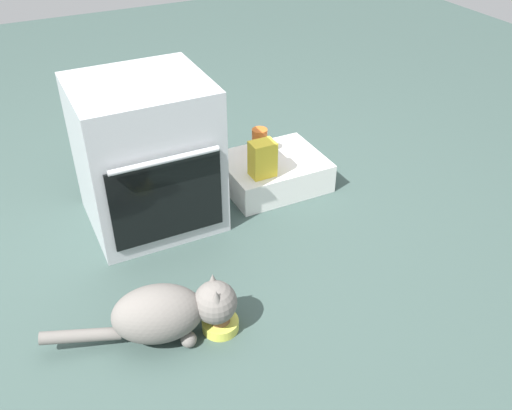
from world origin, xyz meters
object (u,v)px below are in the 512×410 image
(food_bowl, at_px, (220,323))
(oven, at_px, (147,155))
(snack_bag, at_px, (263,159))
(sauce_jar, at_px, (260,142))
(pantry_cabinet, at_px, (273,172))
(cat, at_px, (169,312))

(food_bowl, bearing_deg, oven, 90.24)
(food_bowl, xyz_separation_m, snack_bag, (0.53, 0.70, 0.22))
(oven, xyz_separation_m, sauce_jar, (0.62, 0.09, -0.12))
(oven, bearing_deg, snack_bag, -11.09)
(oven, bearing_deg, food_bowl, -89.76)
(snack_bag, bearing_deg, food_bowl, -127.12)
(pantry_cabinet, height_order, snack_bag, snack_bag)
(cat, bearing_deg, food_bowl, -0.00)
(oven, xyz_separation_m, food_bowl, (0.00, -0.81, -0.32))
(cat, height_order, sauce_jar, sauce_jar)
(cat, distance_m, snack_bag, 0.97)
(pantry_cabinet, bearing_deg, snack_bag, -136.45)
(pantry_cabinet, xyz_separation_m, food_bowl, (-0.65, -0.81, -0.05))
(snack_bag, distance_m, sauce_jar, 0.22)
(snack_bag, xyz_separation_m, sauce_jar, (0.08, 0.20, -0.02))
(snack_bag, bearing_deg, cat, -137.30)
(pantry_cabinet, height_order, cat, cat)
(sauce_jar, bearing_deg, oven, -171.41)
(snack_bag, bearing_deg, oven, 168.91)
(pantry_cabinet, xyz_separation_m, snack_bag, (-0.12, -0.11, 0.17))
(food_bowl, height_order, cat, cat)
(pantry_cabinet, height_order, sauce_jar, sauce_jar)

